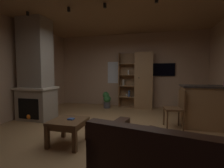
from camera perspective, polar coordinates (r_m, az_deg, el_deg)
The scene contains 16 objects.
floor at distance 3.63m, azimuth -1.65°, elevation -17.39°, with size 5.63×5.96×0.02m, color #A37A4C.
wall_back at distance 6.32m, azimuth 5.91°, elevation 4.80°, with size 5.75×0.06×2.81m, color tan.
wall_left at distance 4.99m, azimuth -35.07°, elevation 4.31°, with size 0.06×5.96×2.81m, color tan.
window_pane_back at distance 6.39m, azimuth 1.33°, elevation 4.12°, with size 0.65×0.01×0.85m, color white.
stone_fireplace at distance 5.00m, azimuth -25.50°, elevation 3.09°, with size 0.99×0.76×2.81m.
bookshelf_cabinet at distance 6.00m, azimuth 10.47°, elevation 1.14°, with size 1.25×0.41×2.06m.
kitchen_bar_counter at distance 4.51m, azimuth 32.89°, elevation -6.92°, with size 1.51×0.65×1.01m.
coffee_table at distance 3.13m, azimuth -15.36°, elevation -13.85°, with size 0.60×0.60×0.45m.
table_book_0 at distance 3.10m, azimuth -14.46°, elevation -12.01°, with size 0.11×0.10×0.02m, color #2D4C8C.
dining_chair at distance 4.11m, azimuth 22.24°, elevation -7.30°, with size 0.48×0.48×0.92m.
potted_floor_plant at distance 5.99m, azimuth -1.91°, elevation -5.58°, with size 0.32×0.30×0.60m.
wall_mounted_tv at distance 6.20m, azimuth 17.77°, elevation 4.89°, with size 0.84×0.06×0.47m.
track_light_spot_0 at distance 4.66m, azimuth -27.88°, elevation 21.31°, with size 0.07×0.07×0.09m, color black.
track_light_spot_1 at distance 4.08m, azimuth -15.17°, elevation 24.26°, with size 0.07×0.07×0.09m, color black.
track_light_spot_2 at distance 3.76m, azimuth -2.56°, elevation 26.20°, with size 0.07×0.07×0.09m, color black.
track_light_spot_3 at distance 3.64m, azimuth 15.63°, elevation 26.86°, with size 0.07×0.07×0.09m, color black.
Camera 1 is at (0.94, -3.25, 1.32)m, focal length 25.59 mm.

